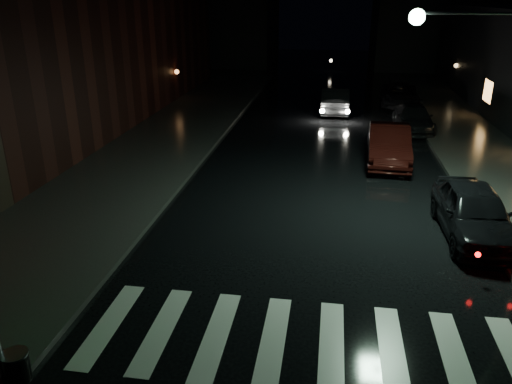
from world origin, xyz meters
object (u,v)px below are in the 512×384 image
at_px(parked_car_d, 399,95).
at_px(parked_car_a, 474,212).
at_px(parked_car_b, 389,145).
at_px(parked_car_c, 413,118).
at_px(oncoming_car, 335,100).

bearing_deg(parked_car_d, parked_car_a, -86.30).
height_order(parked_car_a, parked_car_d, parked_car_a).
xyz_separation_m(parked_car_a, parked_car_b, (-1.80, 6.79, 0.01)).
height_order(parked_car_a, parked_car_b, parked_car_b).
distance_m(parked_car_a, parked_car_b, 7.02).
relative_size(parked_car_a, parked_car_b, 0.95).
distance_m(parked_car_c, parked_car_d, 6.46).
distance_m(parked_car_b, oncoming_car, 9.75).
distance_m(parked_car_b, parked_car_c, 6.14).
height_order(parked_car_b, parked_car_c, parked_car_b).
distance_m(parked_car_b, parked_car_d, 12.46).
xyz_separation_m(parked_car_d, oncoming_car, (-4.10, -2.86, 0.08)).
xyz_separation_m(parked_car_a, oncoming_car, (-4.10, 16.26, -0.01)).
bearing_deg(parked_car_c, parked_car_d, 89.32).
bearing_deg(parked_car_c, parked_car_a, -90.68).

